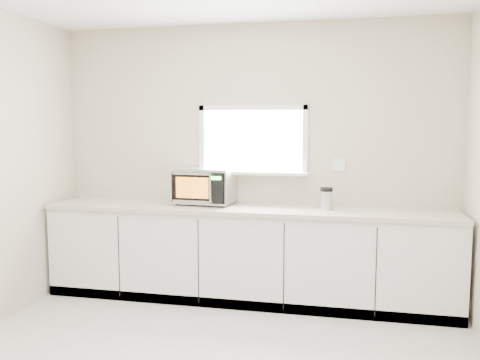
# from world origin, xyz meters

# --- Properties ---
(back_wall) EXTENTS (4.00, 0.17, 2.70)m
(back_wall) POSITION_xyz_m (0.00, 2.00, 1.36)
(back_wall) COLOR #BFAF97
(back_wall) RESTS_ON ground
(cabinets) EXTENTS (3.92, 0.60, 0.88)m
(cabinets) POSITION_xyz_m (0.00, 1.70, 0.44)
(cabinets) COLOR silver
(cabinets) RESTS_ON ground
(countertop) EXTENTS (3.92, 0.64, 0.04)m
(countertop) POSITION_xyz_m (0.00, 1.69, 0.90)
(countertop) COLOR beige
(countertop) RESTS_ON cabinets
(microwave) EXTENTS (0.58, 0.49, 0.36)m
(microwave) POSITION_xyz_m (-0.45, 1.81, 1.11)
(microwave) COLOR black
(microwave) RESTS_ON countertop
(knife_block) EXTENTS (0.13, 0.25, 0.34)m
(knife_block) POSITION_xyz_m (-0.31, 1.80, 1.07)
(knife_block) COLOR #482419
(knife_block) RESTS_ON countertop
(cutting_board) EXTENTS (0.32, 0.08, 0.32)m
(cutting_board) POSITION_xyz_m (-0.43, 1.94, 1.08)
(cutting_board) COLOR #A3603F
(cutting_board) RESTS_ON countertop
(coffee_grinder) EXTENTS (0.12, 0.12, 0.21)m
(coffee_grinder) POSITION_xyz_m (0.75, 1.73, 1.02)
(coffee_grinder) COLOR #B9BBC0
(coffee_grinder) RESTS_ON countertop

